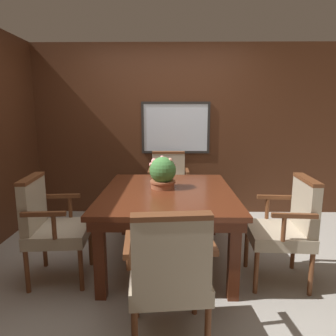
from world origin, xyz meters
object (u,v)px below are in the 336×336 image
object	(u,v)px
dining_table	(168,200)
chair_left_near	(50,223)
chair_head_near	(169,271)
chair_head_far	(168,183)
potted_plant	(163,173)
chair_right_near	(287,225)

from	to	relation	value
dining_table	chair_left_near	distance (m)	1.11
chair_head_near	chair_head_far	size ratio (longest dim) A/B	1.00
chair_head_far	chair_left_near	size ratio (longest dim) A/B	1.00
potted_plant	dining_table	bearing A→B (deg)	-63.37
dining_table	chair_head_near	size ratio (longest dim) A/B	1.60
chair_head_far	chair_left_near	xyz separation A→B (m)	(-1.04, -1.53, 0.00)
chair_head_far	potted_plant	bearing A→B (deg)	-92.99
chair_head_near	potted_plant	size ratio (longest dim) A/B	2.90
chair_head_near	chair_right_near	world-z (taller)	same
chair_left_near	potted_plant	size ratio (longest dim) A/B	2.90
chair_head_near	chair_left_near	size ratio (longest dim) A/B	1.00
dining_table	potted_plant	world-z (taller)	potted_plant
chair_right_near	potted_plant	xyz separation A→B (m)	(-1.11, 0.48, 0.36)
dining_table	potted_plant	bearing A→B (deg)	116.63
chair_head_far	chair_right_near	xyz separation A→B (m)	(1.06, -1.55, 0.00)
chair_right_near	chair_left_near	distance (m)	2.10
chair_left_near	potted_plant	world-z (taller)	potted_plant
dining_table	chair_head_far	size ratio (longest dim) A/B	1.60
chair_head_far	potted_plant	distance (m)	1.13
chair_head_near	chair_right_near	xyz separation A→B (m)	(1.03, 0.79, 0.00)
chair_right_near	chair_left_near	size ratio (longest dim) A/B	1.00
chair_head_near	chair_head_far	bearing A→B (deg)	-94.84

